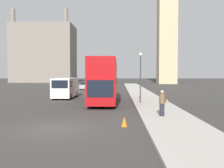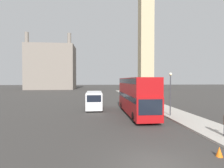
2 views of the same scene
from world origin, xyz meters
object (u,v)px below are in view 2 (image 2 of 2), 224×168
(red_double_decker_bus, at_px, (136,94))
(white_van, at_px, (94,100))
(parked_sedan, at_px, (95,94))
(street_lamp, at_px, (170,87))
(clock_tower, at_px, (146,18))

(red_double_decker_bus, relative_size, white_van, 1.86)
(red_double_decker_bus, distance_m, parked_sedan, 23.66)
(white_van, xyz_separation_m, parked_sedan, (-0.03, 18.46, -0.69))
(white_van, xyz_separation_m, street_lamp, (8.76, -6.14, 2.13))
(white_van, distance_m, street_lamp, 10.91)
(white_van, relative_size, parked_sedan, 1.40)
(clock_tower, relative_size, street_lamp, 11.92)
(red_double_decker_bus, bearing_deg, clock_tower, 72.36)
(red_double_decker_bus, xyz_separation_m, white_van, (-5.11, 4.56, -1.17))
(red_double_decker_bus, relative_size, parked_sedan, 2.60)
(clock_tower, relative_size, red_double_decker_bus, 5.21)
(red_double_decker_bus, bearing_deg, street_lamp, -23.40)
(clock_tower, relative_size, white_van, 9.66)
(clock_tower, distance_m, parked_sedan, 45.39)
(white_van, relative_size, street_lamp, 1.23)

